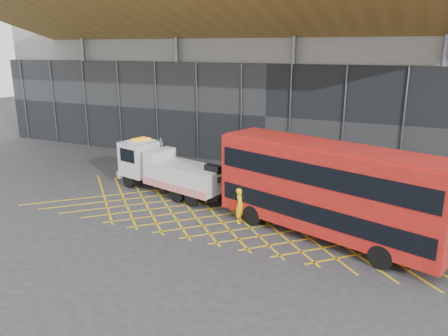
% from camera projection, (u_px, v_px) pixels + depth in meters
% --- Properties ---
extents(ground_plane, '(120.00, 120.00, 0.00)m').
position_uv_depth(ground_plane, '(168.00, 207.00, 26.00)').
color(ground_plane, '#2D2D30').
extents(road_markings, '(24.76, 7.16, 0.01)m').
position_uv_depth(road_markings, '(229.00, 218.00, 24.37)').
color(road_markings, gold).
rests_on(road_markings, ground_plane).
extents(construction_building, '(55.00, 23.97, 18.00)m').
position_uv_depth(construction_building, '(293.00, 50.00, 38.89)').
color(construction_building, gray).
rests_on(construction_building, ground_plane).
extents(recovery_truck, '(9.61, 4.22, 3.35)m').
position_uv_depth(recovery_truck, '(167.00, 170.00, 28.26)').
color(recovery_truck, black).
rests_on(recovery_truck, ground_plane).
extents(bus_towed, '(11.88, 6.12, 4.74)m').
position_uv_depth(bus_towed, '(328.00, 187.00, 21.17)').
color(bus_towed, '#AD140F').
rests_on(bus_towed, ground_plane).
extents(worker, '(0.50, 0.73, 1.93)m').
position_uv_depth(worker, '(240.00, 205.00, 23.54)').
color(worker, yellow).
rests_on(worker, ground_plane).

